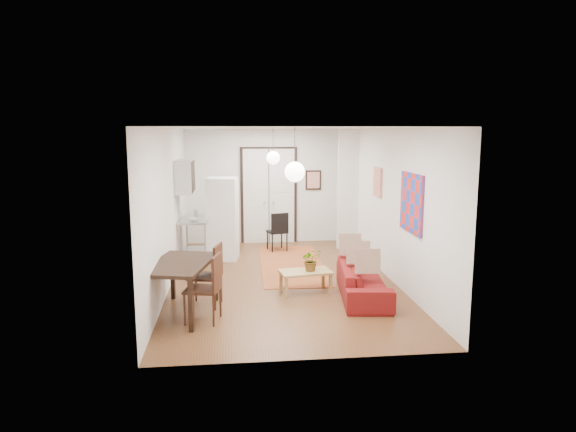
{
  "coord_description": "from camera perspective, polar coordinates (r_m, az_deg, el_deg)",
  "views": [
    {
      "loc": [
        -0.92,
        -9.51,
        2.85
      ],
      "look_at": [
        0.12,
        0.04,
        1.25
      ],
      "focal_mm": 32.0,
      "sensor_mm": 36.0,
      "label": 1
    }
  ],
  "objects": [
    {
      "name": "painting_abstract",
      "position": [
        10.79,
        9.95,
        3.73
      ],
      "size": [
        0.05,
        0.5,
        0.6
      ],
      "primitive_type": "cube",
      "color": "beige",
      "rests_on": "wall_right"
    },
    {
      "name": "sofa",
      "position": [
        9.03,
        8.36,
        -7.15
      ],
      "size": [
        2.04,
        1.0,
        0.57
      ],
      "primitive_type": "imported",
      "rotation": [
        0.0,
        0.0,
        1.45
      ],
      "color": "maroon",
      "rests_on": "floor"
    },
    {
      "name": "double_doors",
      "position": [
        13.11,
        -2.14,
        2.21
      ],
      "size": [
        1.44,
        0.06,
        2.5
      ],
      "primitive_type": "cube",
      "color": "silver",
      "rests_on": "wall_back"
    },
    {
      "name": "wall_right",
      "position": [
        10.08,
        11.28,
        1.28
      ],
      "size": [
        0.02,
        7.0,
        2.9
      ],
      "primitive_type": "cube",
      "color": "silver",
      "rests_on": "floor"
    },
    {
      "name": "dining_chair_far",
      "position": [
        7.96,
        -9.47,
        -7.1
      ],
      "size": [
        0.59,
        0.75,
        1.03
      ],
      "rotation": [
        0.0,
        0.0,
        -1.8
      ],
      "color": "#3B1F13",
      "rests_on": "floor"
    },
    {
      "name": "painting_popart",
      "position": [
        8.87,
        13.58,
        1.41
      ],
      "size": [
        0.05,
        1.0,
        1.0
      ],
      "primitive_type": "cube",
      "color": "red",
      "rests_on": "wall_right"
    },
    {
      "name": "pendant_back",
      "position": [
        11.57,
        -1.66,
        6.48
      ],
      "size": [
        0.3,
        0.3,
        0.8
      ],
      "color": "silver",
      "rests_on": "ceiling"
    },
    {
      "name": "kitchen_counter",
      "position": [
        11.5,
        -10.24,
        -1.88
      ],
      "size": [
        0.68,
        1.27,
        0.95
      ],
      "rotation": [
        0.0,
        0.0,
        -0.05
      ],
      "color": "#A2A4A7",
      "rests_on": "floor"
    },
    {
      "name": "stub_partition",
      "position": [
        12.46,
        6.68,
        2.94
      ],
      "size": [
        0.5,
        0.1,
        2.9
      ],
      "primitive_type": "cube",
      "color": "silver",
      "rests_on": "floor"
    },
    {
      "name": "floor",
      "position": [
        9.97,
        -0.67,
        -7.15
      ],
      "size": [
        7.0,
        7.0,
        0.0
      ],
      "primitive_type": "plane",
      "color": "brown",
      "rests_on": "ground"
    },
    {
      "name": "poster_back",
      "position": [
        13.21,
        2.84,
        4.01
      ],
      "size": [
        0.4,
        0.03,
        0.5
      ],
      "primitive_type": "cube",
      "color": "red",
      "rests_on": "wall_back"
    },
    {
      "name": "wall_left",
      "position": [
        9.69,
        -13.15,
        0.89
      ],
      "size": [
        0.02,
        7.0,
        2.9
      ],
      "primitive_type": "cube",
      "color": "silver",
      "rests_on": "floor"
    },
    {
      "name": "wall_back",
      "position": [
        13.12,
        -2.17,
        3.32
      ],
      "size": [
        4.2,
        0.02,
        2.9
      ],
      "primitive_type": "cube",
      "color": "silver",
      "rests_on": "floor"
    },
    {
      "name": "kilim_rug",
      "position": [
        11.13,
        0.41,
        -5.36
      ],
      "size": [
        1.43,
        3.55,
        0.01
      ],
      "primitive_type": "cube",
      "rotation": [
        0.0,
        0.0,
        -0.03
      ],
      "color": "#B25D2C",
      "rests_on": "floor"
    },
    {
      "name": "black_side_chair",
      "position": [
        12.38,
        -1.26,
        -1.27
      ],
      "size": [
        0.52,
        0.53,
        0.94
      ],
      "rotation": [
        0.0,
        0.0,
        3.4
      ],
      "color": "black",
      "rests_on": "floor"
    },
    {
      "name": "print_left",
      "position": [
        11.61,
        -11.93,
        4.8
      ],
      "size": [
        0.03,
        0.44,
        0.54
      ],
      "primitive_type": "cube",
      "color": "#A56844",
      "rests_on": "wall_left"
    },
    {
      "name": "coffee_table",
      "position": [
        9.15,
        1.95,
        -6.43
      ],
      "size": [
        0.96,
        0.63,
        0.4
      ],
      "rotation": [
        0.0,
        0.0,
        0.15
      ],
      "color": "tan",
      "rests_on": "floor"
    },
    {
      "name": "ceiling",
      "position": [
        9.56,
        -0.71,
        9.75
      ],
      "size": [
        4.2,
        7.0,
        0.02
      ],
      "primitive_type": "cube",
      "color": "silver",
      "rests_on": "wall_back"
    },
    {
      "name": "fridge",
      "position": [
        11.51,
        -7.26,
        -0.3
      ],
      "size": [
        0.73,
        0.73,
        1.83
      ],
      "primitive_type": "cube",
      "rotation": [
        0.0,
        0.0,
        -0.14
      ],
      "color": "white",
      "rests_on": "floor"
    },
    {
      "name": "pendant_front",
      "position": [
        7.59,
        0.76,
        4.93
      ],
      "size": [
        0.3,
        0.3,
        0.8
      ],
      "color": "silver",
      "rests_on": "ceiling"
    },
    {
      "name": "wall_front",
      "position": [
        6.24,
        2.41,
        -3.52
      ],
      "size": [
        4.2,
        0.02,
        2.9
      ],
      "primitive_type": "cube",
      "color": "silver",
      "rests_on": "floor"
    },
    {
      "name": "soap_bottle",
      "position": [
        11.67,
        -10.22,
        0.42
      ],
      "size": [
        0.09,
        0.1,
        0.2
      ],
      "primitive_type": "imported",
      "rotation": [
        0.0,
        0.0,
        -0.05
      ],
      "color": "teal",
      "rests_on": "kitchen_counter"
    },
    {
      "name": "bowl",
      "position": [
        11.14,
        -10.4,
        -0.38
      ],
      "size": [
        0.23,
        0.23,
        0.05
      ],
      "primitive_type": "imported",
      "rotation": [
        0.0,
        0.0,
        -0.05
      ],
      "color": "silver",
      "rests_on": "kitchen_counter"
    },
    {
      "name": "potted_plant",
      "position": [
        9.1,
        2.59,
        -4.9
      ],
      "size": [
        0.35,
        0.39,
        0.39
      ],
      "primitive_type": "imported",
      "rotation": [
        0.0,
        0.0,
        0.15
      ],
      "color": "#39692F",
      "rests_on": "coffee_table"
    },
    {
      "name": "dining_chair_near",
      "position": [
        8.63,
        -9.21,
        -5.78
      ],
      "size": [
        0.59,
        0.75,
        1.03
      ],
      "rotation": [
        0.0,
        0.0,
        -1.8
      ],
      "color": "#3B1F13",
      "rests_on": "floor"
    },
    {
      "name": "wall_cabinet",
      "position": [
        11.1,
        -11.4,
        4.36
      ],
      "size": [
        0.35,
        1.0,
        0.7
      ],
      "primitive_type": "cube",
      "color": "silver",
      "rests_on": "wall_left"
    },
    {
      "name": "dining_table",
      "position": [
        8.18,
        -11.89,
        -5.68
      ],
      "size": [
        1.18,
        1.66,
        0.84
      ],
      "rotation": [
        0.0,
        0.0,
        -0.22
      ],
      "color": "black",
      "rests_on": "floor"
    }
  ]
}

